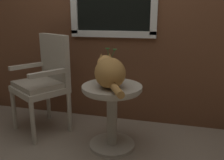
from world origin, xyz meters
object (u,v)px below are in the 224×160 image
wicker_chair (45,78)px  cat (110,72)px  pewter_vase_with_ivy (109,72)px  wicker_side_table (112,106)px

wicker_chair → cat: size_ratio=1.74×
wicker_chair → pewter_vase_with_ivy: 0.72m
wicker_side_table → pewter_vase_with_ivy: size_ratio=1.91×
wicker_chair → cat: (0.76, -0.24, 0.17)m
wicker_chair → wicker_side_table: bearing=-13.9°
wicker_chair → cat: bearing=-17.8°
wicker_side_table → pewter_vase_with_ivy: bearing=113.9°
wicker_side_table → pewter_vase_with_ivy: 0.32m
cat → pewter_vase_with_ivy: pewter_vase_with_ivy is taller
cat → pewter_vase_with_ivy: 0.20m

